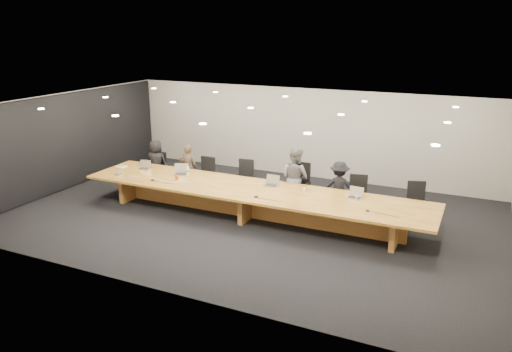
# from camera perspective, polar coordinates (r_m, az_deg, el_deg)

# --- Properties ---
(ground) EXTENTS (12.00, 12.00, 0.00)m
(ground) POSITION_cam_1_polar(r_m,az_deg,el_deg) (12.65, -0.58, -4.70)
(ground) COLOR black
(ground) RESTS_ON ground
(back_wall) EXTENTS (12.00, 0.02, 2.80)m
(back_wall) POSITION_cam_1_polar(r_m,az_deg,el_deg) (15.81, 5.71, 4.90)
(back_wall) COLOR #BCB9AB
(back_wall) RESTS_ON ground
(left_wall_panel) EXTENTS (0.08, 7.84, 2.74)m
(left_wall_panel) POSITION_cam_1_polar(r_m,az_deg,el_deg) (15.66, -20.64, 3.68)
(left_wall_panel) COLOR black
(left_wall_panel) RESTS_ON ground
(conference_table) EXTENTS (9.00, 1.80, 0.75)m
(conference_table) POSITION_cam_1_polar(r_m,az_deg,el_deg) (12.47, -0.58, -2.47)
(conference_table) COLOR brown
(conference_table) RESTS_ON ground
(chair_far_left) EXTENTS (0.53, 0.53, 1.02)m
(chair_far_left) POSITION_cam_1_polar(r_m,az_deg,el_deg) (15.27, -11.26, 0.79)
(chair_far_left) COLOR black
(chair_far_left) RESTS_ON ground
(chair_left) EXTENTS (0.56, 0.56, 1.04)m
(chair_left) POSITION_cam_1_polar(r_m,az_deg,el_deg) (14.42, -5.83, 0.12)
(chair_left) COLOR black
(chair_left) RESTS_ON ground
(chair_mid_left) EXTENTS (0.58, 0.58, 1.06)m
(chair_mid_left) POSITION_cam_1_polar(r_m,az_deg,el_deg) (13.98, -1.41, -0.29)
(chair_mid_left) COLOR black
(chair_mid_left) RESTS_ON ground
(chair_mid_right) EXTENTS (0.65, 0.65, 1.20)m
(chair_mid_right) POSITION_cam_1_polar(r_m,az_deg,el_deg) (13.23, 4.76, -1.02)
(chair_mid_right) COLOR black
(chair_mid_right) RESTS_ON ground
(chair_right) EXTENTS (0.64, 0.64, 1.07)m
(chair_right) POSITION_cam_1_polar(r_m,az_deg,el_deg) (12.77, 11.51, -2.28)
(chair_right) COLOR black
(chair_right) RESTS_ON ground
(chair_far_right) EXTENTS (0.67, 0.67, 1.04)m
(chair_far_right) POSITION_cam_1_polar(r_m,az_deg,el_deg) (12.71, 17.91, -2.95)
(chair_far_right) COLOR black
(chair_far_right) RESTS_ON ground
(person_a) EXTENTS (0.76, 0.57, 1.40)m
(person_a) POSITION_cam_1_polar(r_m,az_deg,el_deg) (15.21, -11.32, 1.47)
(person_a) COLOR black
(person_a) RESTS_ON ground
(person_b) EXTENTS (0.59, 0.49, 1.37)m
(person_b) POSITION_cam_1_polar(r_m,az_deg,el_deg) (14.62, -7.76, 0.96)
(person_b) COLOR #362C1D
(person_b) RESTS_ON ground
(person_c) EXTENTS (0.96, 0.85, 1.63)m
(person_c) POSITION_cam_1_polar(r_m,az_deg,el_deg) (13.11, 4.49, -0.20)
(person_c) COLOR #565759
(person_c) RESTS_ON ground
(person_d) EXTENTS (0.96, 0.68, 1.36)m
(person_d) POSITION_cam_1_polar(r_m,az_deg,el_deg) (12.92, 9.46, -1.28)
(person_d) COLOR black
(person_d) RESTS_ON ground
(laptop_a) EXTENTS (0.35, 0.28, 0.25)m
(laptop_a) POSITION_cam_1_polar(r_m,az_deg,el_deg) (14.42, -12.73, 1.25)
(laptop_a) COLOR tan
(laptop_a) RESTS_ON conference_table
(laptop_b) EXTENTS (0.44, 0.39, 0.29)m
(laptop_b) POSITION_cam_1_polar(r_m,az_deg,el_deg) (13.69, -8.63, 0.75)
(laptop_b) COLOR tan
(laptop_b) RESTS_ON conference_table
(laptop_d) EXTENTS (0.36, 0.27, 0.28)m
(laptop_d) POSITION_cam_1_polar(r_m,az_deg,el_deg) (12.57, 1.70, -0.55)
(laptop_d) COLOR tan
(laptop_d) RESTS_ON conference_table
(laptop_e) EXTENTS (0.36, 0.28, 0.27)m
(laptop_e) POSITION_cam_1_polar(r_m,az_deg,el_deg) (11.90, 11.21, -1.92)
(laptop_e) COLOR #C4AF96
(laptop_e) RESTS_ON conference_table
(water_bottle) EXTENTS (0.10, 0.10, 0.24)m
(water_bottle) POSITION_cam_1_polar(r_m,az_deg,el_deg) (13.60, -7.81, 0.57)
(water_bottle) COLOR silver
(water_bottle) RESTS_ON conference_table
(amber_mug) EXTENTS (0.11, 0.11, 0.11)m
(amber_mug) POSITION_cam_1_polar(r_m,az_deg,el_deg) (13.30, -9.05, -0.17)
(amber_mug) COLOR brown
(amber_mug) RESTS_ON conference_table
(paper_cup_near) EXTENTS (0.07, 0.07, 0.08)m
(paper_cup_near) POSITION_cam_1_polar(r_m,az_deg,el_deg) (12.25, 5.50, -1.59)
(paper_cup_near) COLOR white
(paper_cup_near) RESTS_ON conference_table
(paper_cup_far) EXTENTS (0.08, 0.08, 0.09)m
(paper_cup_far) POSITION_cam_1_polar(r_m,az_deg,el_deg) (11.88, 11.45, -2.42)
(paper_cup_far) COLOR silver
(paper_cup_far) RESTS_ON conference_table
(notepad) EXTENTS (0.29, 0.24, 0.02)m
(notepad) POSITION_cam_1_polar(r_m,az_deg,el_deg) (14.83, -15.11, 1.04)
(notepad) COLOR white
(notepad) RESTS_ON conference_table
(lime_gadget) EXTENTS (0.18, 0.15, 0.03)m
(lime_gadget) POSITION_cam_1_polar(r_m,az_deg,el_deg) (14.84, -15.12, 1.13)
(lime_gadget) COLOR #65C434
(lime_gadget) RESTS_ON notepad
(av_box) EXTENTS (0.23, 0.19, 0.03)m
(av_box) POSITION_cam_1_polar(r_m,az_deg,el_deg) (14.04, -15.41, 0.17)
(av_box) COLOR #B8B8BD
(av_box) RESTS_ON conference_table
(mic_left) EXTENTS (0.15, 0.15, 0.03)m
(mic_left) POSITION_cam_1_polar(r_m,az_deg,el_deg) (13.34, -11.73, -0.44)
(mic_left) COLOR black
(mic_left) RESTS_ON conference_table
(mic_center) EXTENTS (0.14, 0.14, 0.03)m
(mic_center) POSITION_cam_1_polar(r_m,az_deg,el_deg) (11.80, -0.00, -2.35)
(mic_center) COLOR black
(mic_center) RESTS_ON conference_table
(mic_right) EXTENTS (0.11, 0.11, 0.03)m
(mic_right) POSITION_cam_1_polar(r_m,az_deg,el_deg) (11.20, 12.65, -3.87)
(mic_right) COLOR black
(mic_right) RESTS_ON conference_table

